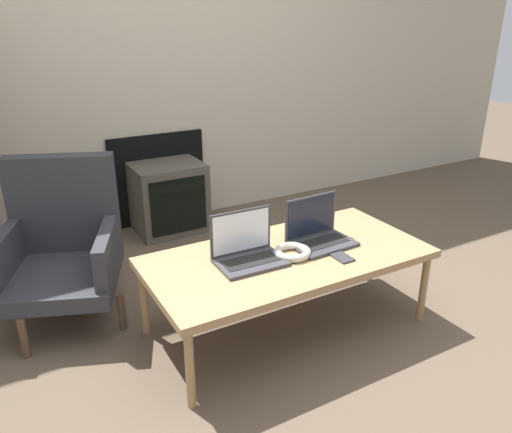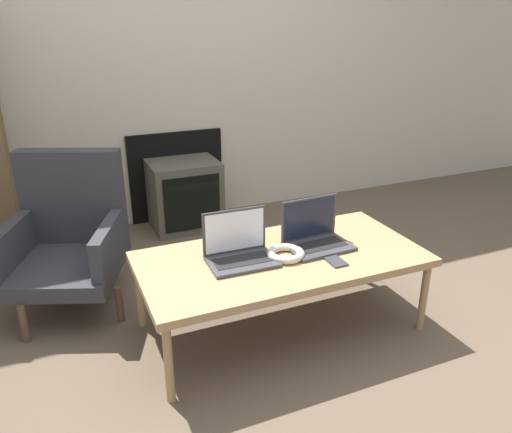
# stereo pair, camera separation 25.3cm
# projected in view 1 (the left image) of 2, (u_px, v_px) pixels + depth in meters

# --- Properties ---
(ground_plane) EXTENTS (14.00, 14.00, 0.00)m
(ground_plane) POSITION_uv_depth(u_px,v_px,m) (321.00, 357.00, 2.23)
(ground_plane) COLOR brown
(wall_back) EXTENTS (7.00, 0.08, 2.60)m
(wall_back) POSITION_uv_depth(u_px,v_px,m) (157.00, 37.00, 3.30)
(wall_back) COLOR #B7AD99
(wall_back) RESTS_ON ground_plane
(table) EXTENTS (1.31, 0.65, 0.39)m
(table) POSITION_uv_depth(u_px,v_px,m) (288.00, 260.00, 2.33)
(table) COLOR #9E7A51
(table) RESTS_ON ground_plane
(laptop_left) EXTENTS (0.31, 0.21, 0.22)m
(laptop_left) POSITION_uv_depth(u_px,v_px,m) (247.00, 250.00, 2.24)
(laptop_left) COLOR #38383D
(laptop_left) RESTS_ON table
(laptop_right) EXTENTS (0.31, 0.22, 0.22)m
(laptop_right) POSITION_uv_depth(u_px,v_px,m) (318.00, 233.00, 2.42)
(laptop_right) COLOR #38383D
(laptop_right) RESTS_ON table
(headphones) EXTENTS (0.17, 0.17, 0.04)m
(headphones) POSITION_uv_depth(u_px,v_px,m) (292.00, 252.00, 2.30)
(headphones) COLOR beige
(headphones) RESTS_ON table
(phone) EXTENTS (0.07, 0.13, 0.01)m
(phone) POSITION_uv_depth(u_px,v_px,m) (340.00, 256.00, 2.29)
(phone) COLOR #333338
(phone) RESTS_ON table
(tv) EXTENTS (0.47, 0.38, 0.48)m
(tv) POSITION_uv_depth(u_px,v_px,m) (169.00, 198.00, 3.47)
(tv) COLOR #4C473D
(tv) RESTS_ON ground_plane
(armchair) EXTENTS (0.71, 0.74, 0.78)m
(armchair) POSITION_uv_depth(u_px,v_px,m) (62.00, 241.00, 2.48)
(armchair) COLOR #2D2D33
(armchair) RESTS_ON ground_plane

